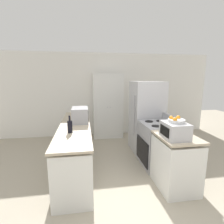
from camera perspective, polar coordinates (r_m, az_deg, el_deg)
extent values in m
plane|color=#A89E89|center=(2.80, 7.31, -29.94)|extent=(14.00, 14.00, 0.00)
cube|color=white|center=(5.65, -2.62, 5.59)|extent=(7.00, 0.06, 2.60)
cube|color=silver|center=(3.75, -11.73, -11.36)|extent=(0.58, 2.65, 0.84)
cube|color=#B7A88E|center=(3.60, -12.03, -4.36)|extent=(0.60, 2.70, 0.04)
cube|color=silver|center=(3.23, 19.95, -15.66)|extent=(0.58, 0.74, 0.84)
cube|color=#B7A88E|center=(3.05, 20.53, -7.65)|extent=(0.60, 0.76, 0.04)
cube|color=silver|center=(5.41, -1.42, 1.99)|extent=(0.90, 0.49, 1.97)
sphere|color=#B2B2B7|center=(5.15, -1.48, 1.53)|extent=(0.03, 0.03, 0.03)
sphere|color=#B2B2B7|center=(5.16, -0.60, 1.56)|extent=(0.03, 0.03, 0.03)
cube|color=#9E9EA3|center=(3.86, 14.53, -10.22)|extent=(0.64, 0.78, 0.91)
cube|color=black|center=(3.79, 9.79, -12.29)|extent=(0.02, 0.69, 0.50)
cube|color=#9E9EA3|center=(3.83, 18.89, -2.27)|extent=(0.06, 0.74, 0.16)
cylinder|color=black|center=(3.51, 14.19, -4.45)|extent=(0.17, 0.17, 0.01)
cylinder|color=black|center=(3.84, 12.00, -3.01)|extent=(0.17, 0.17, 0.01)
cylinder|color=black|center=(3.62, 17.93, -4.20)|extent=(0.17, 0.17, 0.01)
cylinder|color=black|center=(3.94, 15.48, -2.82)|extent=(0.17, 0.17, 0.01)
cube|color=#B7B7BC|center=(4.49, 11.13, -1.50)|extent=(0.72, 0.77, 1.75)
cylinder|color=gray|center=(4.15, 7.26, -1.15)|extent=(0.02, 0.02, 0.96)
cube|color=#939399|center=(3.74, -10.39, -0.97)|extent=(0.33, 0.50, 0.31)
cube|color=black|center=(3.71, -7.79, -1.01)|extent=(0.01, 0.31, 0.22)
cylinder|color=black|center=(3.07, -13.58, -4.73)|extent=(0.08, 0.08, 0.21)
cylinder|color=black|center=(3.03, -13.71, -2.01)|extent=(0.03, 0.03, 0.09)
cube|color=#B2B2B7|center=(2.88, 19.86, -5.69)|extent=(0.34, 0.42, 0.25)
cube|color=black|center=(2.80, 16.76, -5.96)|extent=(0.01, 0.29, 0.15)
cylinder|color=silver|center=(2.85, 20.31, -2.74)|extent=(0.25, 0.25, 0.05)
sphere|color=orange|center=(2.92, 20.80, -1.70)|extent=(0.06, 0.06, 0.06)
sphere|color=orange|center=(2.87, 18.76, -1.81)|extent=(0.06, 0.06, 0.06)
sphere|color=orange|center=(2.77, 19.89, -2.33)|extent=(0.06, 0.06, 0.06)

